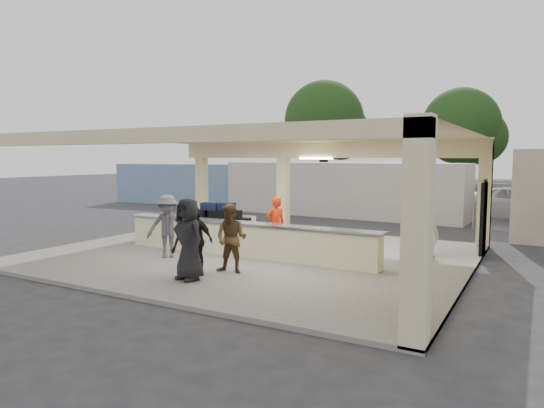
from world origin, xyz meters
The scene contains 16 objects.
ground centered at (0.00, 0.00, 0.00)m, with size 120.00×120.00×0.00m, color #29292B.
pavilion centered at (0.21, 0.66, 1.35)m, with size 12.01×10.00×3.55m.
baggage_counter centered at (0.00, -0.50, 0.59)m, with size 8.20×0.58×0.98m.
luggage_cart centered at (-1.92, 0.73, 0.83)m, with size 2.53×1.83×1.35m.
drum_fan centered at (4.38, 2.04, 0.68)m, with size 1.02×0.55×1.09m.
baggage_handler centered at (0.60, 0.30, 0.94)m, with size 0.61×0.33×1.67m, color red.
passenger_a centered at (0.83, -2.37, 0.95)m, with size 0.82×0.36×1.70m, color brown.
passenger_b centered at (0.03, -2.76, 0.91)m, with size 0.95×0.35×1.63m, color black.
passenger_c centered at (-1.77, -1.72, 0.99)m, with size 1.15×0.40×1.78m, color #4B4A4F.
passenger_d centered at (0.34, -3.41, 1.05)m, with size 0.93×0.38×1.89m, color black.
car_white_a centered at (6.57, 12.99, 0.77)m, with size 2.57×5.42×1.55m, color white.
car_dark centered at (5.79, 14.33, 0.80)m, with size 1.70×4.81×1.60m, color black.
container_white centered at (-1.45, 10.79, 1.33)m, with size 12.26×2.45×2.66m, color #B9B9B4.
container_blue centered at (-12.18, 11.95, 1.25)m, with size 9.61×2.31×2.50m, color #7295B6.
tree_left centered at (-7.68, 24.16, 5.59)m, with size 6.60×6.30×9.00m.
tree_mid centered at (2.32, 26.16, 4.96)m, with size 6.00×5.60×8.00m.
Camera 1 is at (7.39, -12.08, 2.93)m, focal length 32.00 mm.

